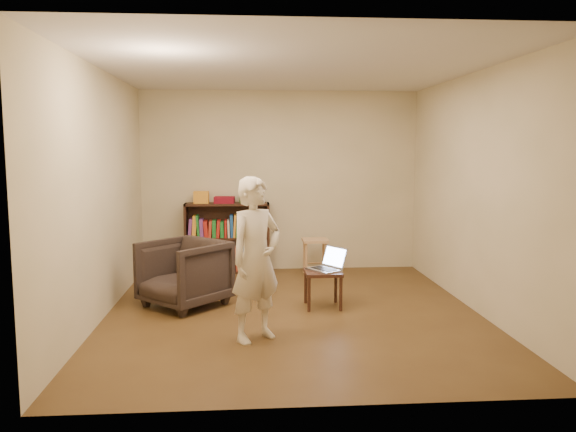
{
  "coord_description": "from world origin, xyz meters",
  "views": [
    {
      "loc": [
        -0.49,
        -5.91,
        1.77
      ],
      "look_at": [
        -0.03,
        0.35,
        1.02
      ],
      "focal_mm": 35.0,
      "sensor_mm": 36.0,
      "label": 1
    }
  ],
  "objects": [
    {
      "name": "wall_right",
      "position": [
        2.0,
        0.0,
        1.3
      ],
      "size": [
        0.0,
        4.5,
        4.5
      ],
      "primitive_type": "plane",
      "rotation": [
        1.57,
        0.0,
        -1.57
      ],
      "color": "beige",
      "rests_on": "floor"
    },
    {
      "name": "box_yellow",
      "position": [
        -1.13,
        2.09,
        1.09
      ],
      "size": [
        0.21,
        0.15,
        0.17
      ],
      "primitive_type": "cube",
      "rotation": [
        0.0,
        0.0,
        -0.01
      ],
      "color": "orange",
      "rests_on": "bookshelf"
    },
    {
      "name": "bookshelf",
      "position": [
        -0.77,
        2.09,
        0.44
      ],
      "size": [
        1.2,
        0.3,
        1.0
      ],
      "color": "black",
      "rests_on": "floor"
    },
    {
      "name": "side_table",
      "position": [
        0.35,
        0.19,
        0.34
      ],
      "size": [
        0.4,
        0.4,
        0.41
      ],
      "color": "black",
      "rests_on": "floor"
    },
    {
      "name": "floor",
      "position": [
        0.0,
        0.0,
        0.0
      ],
      "size": [
        4.5,
        4.5,
        0.0
      ],
      "primitive_type": "plane",
      "color": "#473016",
      "rests_on": "ground"
    },
    {
      "name": "red_cloth",
      "position": [
        -0.81,
        2.09,
        1.05
      ],
      "size": [
        0.29,
        0.22,
        0.09
      ],
      "primitive_type": "cube",
      "rotation": [
        0.0,
        0.0,
        -0.07
      ],
      "color": "maroon",
      "rests_on": "bookshelf"
    },
    {
      "name": "laptop",
      "position": [
        0.42,
        0.24,
        0.47
      ],
      "size": [
        0.48,
        0.48,
        0.26
      ],
      "rotation": [
        0.0,
        0.0,
        -0.98
      ],
      "color": "#A5A6AA",
      "rests_on": "side_table"
    },
    {
      "name": "wall_back",
      "position": [
        0.0,
        2.25,
        1.3
      ],
      "size": [
        4.0,
        0.0,
        4.0
      ],
      "primitive_type": "plane",
      "rotation": [
        1.57,
        0.0,
        0.0
      ],
      "color": "beige",
      "rests_on": "floor"
    },
    {
      "name": "box_green",
      "position": [
        -0.51,
        2.1,
        1.07
      ],
      "size": [
        0.17,
        0.17,
        0.15
      ],
      "primitive_type": "cube",
      "rotation": [
        0.0,
        0.0,
        0.16
      ],
      "color": "#1F762B",
      "rests_on": "bookshelf"
    },
    {
      "name": "person",
      "position": [
        -0.41,
        -0.83,
        0.76
      ],
      "size": [
        0.66,
        0.63,
        1.52
      ],
      "primitive_type": "imported",
      "rotation": [
        0.0,
        0.0,
        0.66
      ],
      "color": "beige",
      "rests_on": "floor"
    },
    {
      "name": "armchair",
      "position": [
        -1.2,
        0.35,
        0.38
      ],
      "size": [
        1.15,
        1.16,
        0.75
      ],
      "primitive_type": "imported",
      "rotation": [
        0.0,
        0.0,
        -0.76
      ],
      "color": "#2E241F",
      "rests_on": "floor"
    },
    {
      "name": "box_white",
      "position": [
        -0.29,
        2.06,
        1.04
      ],
      "size": [
        0.11,
        0.11,
        0.08
      ],
      "primitive_type": "cube",
      "rotation": [
        0.0,
        0.0,
        0.08
      ],
      "color": "beige",
      "rests_on": "bookshelf"
    },
    {
      "name": "wall_left",
      "position": [
        -2.0,
        0.0,
        1.3
      ],
      "size": [
        0.0,
        4.5,
        4.5
      ],
      "primitive_type": "plane",
      "rotation": [
        1.57,
        0.0,
        1.57
      ],
      "color": "beige",
      "rests_on": "floor"
    },
    {
      "name": "ceiling",
      "position": [
        0.0,
        0.0,
        2.6
      ],
      "size": [
        4.5,
        4.5,
        0.0
      ],
      "primitive_type": "plane",
      "color": "silver",
      "rests_on": "wall_back"
    },
    {
      "name": "stool",
      "position": [
        0.46,
        1.81,
        0.41
      ],
      "size": [
        0.35,
        0.35,
        0.51
      ],
      "color": "tan",
      "rests_on": "floor"
    }
  ]
}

